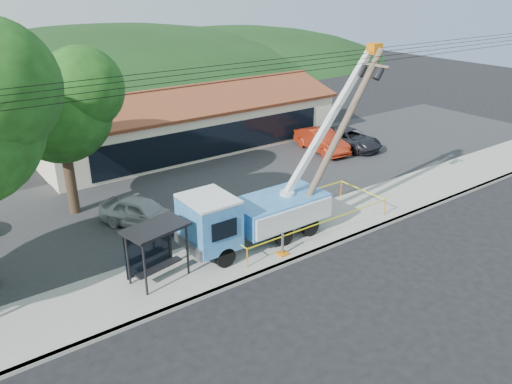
{
  "coord_description": "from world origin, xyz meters",
  "views": [
    {
      "loc": [
        -13.44,
        -12.78,
        11.81
      ],
      "look_at": [
        -0.57,
        5.0,
        2.44
      ],
      "focal_mm": 35.0,
      "sensor_mm": 36.0,
      "label": 1
    }
  ],
  "objects": [
    {
      "name": "leaning_pole",
      "position": [
        3.6,
        3.83,
        4.88
      ],
      "size": [
        5.8,
        1.93,
        8.73
      ],
      "color": "brown",
      "rests_on": "ground"
    },
    {
      "name": "utility_truck",
      "position": [
        -1.12,
        4.46,
        1.75
      ],
      "size": [
        11.07,
        3.98,
        8.8
      ],
      "color": "black",
      "rests_on": "ground"
    },
    {
      "name": "hill_center",
      "position": [
        10.0,
        55.0,
        0.0
      ],
      "size": [
        89.6,
        64.0,
        32.0
      ],
      "primitive_type": "ellipsoid",
      "color": "black",
      "rests_on": "ground"
    },
    {
      "name": "parking_lot",
      "position": [
        0.0,
        12.0,
        0.05
      ],
      "size": [
        60.0,
        12.0,
        0.1
      ],
      "primitive_type": "cube",
      "color": "#28282B",
      "rests_on": "ground"
    },
    {
      "name": "sidewalk",
      "position": [
        0.0,
        4.0,
        0.07
      ],
      "size": [
        60.0,
        4.0,
        0.15
      ],
      "primitive_type": "cube",
      "color": "gray",
      "rests_on": "ground"
    },
    {
      "name": "curb",
      "position": [
        0.0,
        2.1,
        0.07
      ],
      "size": [
        60.0,
        0.25,
        0.15
      ],
      "primitive_type": "cube",
      "color": "gray",
      "rests_on": "ground"
    },
    {
      "name": "caution_tape",
      "position": [
        1.8,
        4.38,
        0.85
      ],
      "size": [
        9.02,
        3.32,
        0.96
      ],
      "color": "orange",
      "rests_on": "ground"
    },
    {
      "name": "car_silver",
      "position": [
        -4.67,
        9.34,
        0.0
      ],
      "size": [
        3.88,
        4.71,
        1.51
      ],
      "primitive_type": "imported",
      "rotation": [
        0.0,
        0.0,
        0.56
      ],
      "color": "#9DA1A4",
      "rests_on": "ground"
    },
    {
      "name": "car_dark",
      "position": [
        13.33,
        12.26,
        0.0
      ],
      "size": [
        2.67,
        5.31,
        1.44
      ],
      "primitive_type": "imported",
      "rotation": [
        0.0,
        0.0,
        0.06
      ],
      "color": "black",
      "rests_on": "ground"
    },
    {
      "name": "strip_mall",
      "position": [
        4.0,
        19.98,
        1.88
      ],
      "size": [
        22.5,
        8.53,
        4.67
      ],
      "color": "beige",
      "rests_on": "ground"
    },
    {
      "name": "bus_shelter",
      "position": [
        -6.22,
        4.35,
        1.95
      ],
      "size": [
        2.82,
        2.05,
        2.47
      ],
      "rotation": [
        0.0,
        0.0,
        0.2
      ],
      "color": "black",
      "rests_on": "ground"
    },
    {
      "name": "tree_lot",
      "position": [
        -7.0,
        13.0,
        6.21
      ],
      "size": [
        6.3,
        5.6,
        8.94
      ],
      "color": "#332316",
      "rests_on": "ground"
    },
    {
      "name": "car_red",
      "position": [
        11.08,
        12.87,
        0.0
      ],
      "size": [
        2.27,
        5.1,
        1.63
      ],
      "primitive_type": "imported",
      "rotation": [
        0.0,
        0.0,
        -0.11
      ],
      "color": "#9F250F",
      "rests_on": "ground"
    },
    {
      "name": "ground",
      "position": [
        0.0,
        0.0,
        0.0
      ],
      "size": [
        120.0,
        120.0,
        0.0
      ],
      "primitive_type": "plane",
      "color": "black",
      "rests_on": "ground"
    },
    {
      "name": "hill_east",
      "position": [
        30.0,
        55.0,
        0.0
      ],
      "size": [
        72.8,
        52.0,
        26.0
      ],
      "primitive_type": "ellipsoid",
      "color": "black",
      "rests_on": "ground"
    }
  ]
}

